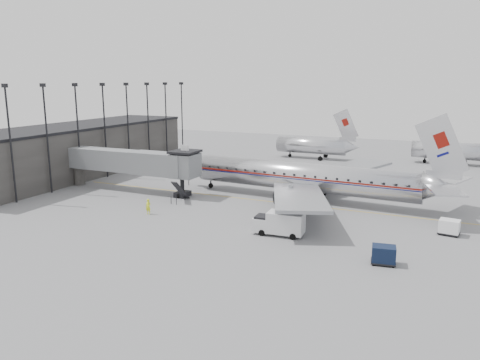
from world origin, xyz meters
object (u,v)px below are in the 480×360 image
at_px(baggage_cart_navy, 384,255).
at_px(baggage_cart_white, 449,227).
at_px(service_van, 279,223).
at_px(ramp_worker, 148,207).
at_px(airliner, 307,177).

distance_m(baggage_cart_navy, baggage_cart_white, 12.06).
relative_size(service_van, baggage_cart_navy, 2.33).
xyz_separation_m(baggage_cart_navy, ramp_worker, (-27.67, 4.51, 0.05)).
relative_size(baggage_cart_navy, baggage_cart_white, 1.02).
height_order(airliner, baggage_cart_navy, airliner).
bearing_deg(baggage_cart_navy, airliner, 114.62).
distance_m(service_van, baggage_cart_white, 17.57).
xyz_separation_m(airliner, ramp_worker, (-15.30, -14.44, -2.12)).
bearing_deg(service_van, ramp_worker, 173.93).
bearing_deg(baggage_cart_white, service_van, -147.38).
xyz_separation_m(airliner, baggage_cart_white, (17.48, -8.03, -2.19)).
relative_size(baggage_cart_navy, ramp_worker, 1.24).
distance_m(airliner, baggage_cart_white, 19.37).
xyz_separation_m(baggage_cart_white, ramp_worker, (-32.79, -6.41, 0.07)).
bearing_deg(baggage_cart_navy, service_van, 152.88).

